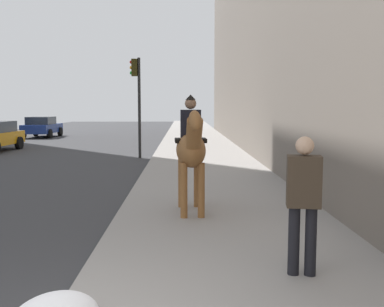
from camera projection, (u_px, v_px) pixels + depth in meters
mounted_horse_near at (191, 148)px, 8.56m from camera, size 2.15×0.65×2.28m
pedestrian_greeting at (303, 196)px, 5.41m from camera, size 0.32×0.44×1.70m
car_far_lane at (42, 127)px, 31.42m from camera, size 3.87×2.07×1.44m
traffic_light_near_curb at (137, 92)px, 18.56m from camera, size 0.20×0.44×4.16m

